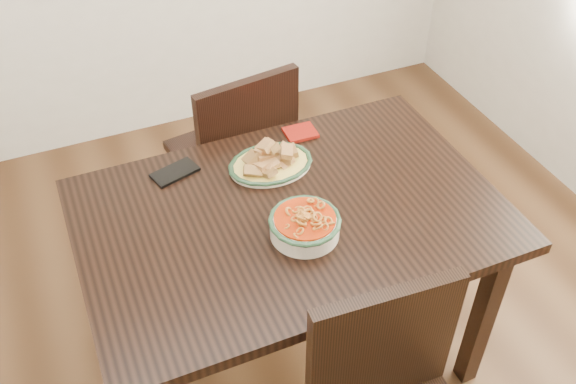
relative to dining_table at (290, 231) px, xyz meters
name	(u,v)px	position (x,y,z in m)	size (l,w,h in m)	color
floor	(276,375)	(-0.09, -0.07, -0.66)	(3.50, 3.50, 0.00)	#3C2413
dining_table	(290,231)	(0.00, 0.00, 0.00)	(1.30, 0.86, 0.75)	black
chair_far	(238,152)	(0.05, 0.65, -0.16)	(0.48, 0.48, 0.89)	black
fish_plate	(270,157)	(0.02, 0.22, 0.13)	(0.28, 0.22, 0.11)	beige
noodle_bowl	(305,223)	(0.00, -0.11, 0.13)	(0.22, 0.22, 0.08)	beige
smartphone	(175,172)	(-0.28, 0.31, 0.09)	(0.15, 0.08, 0.01)	black
napkin	(300,133)	(0.19, 0.35, 0.10)	(0.11, 0.09, 0.01)	maroon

